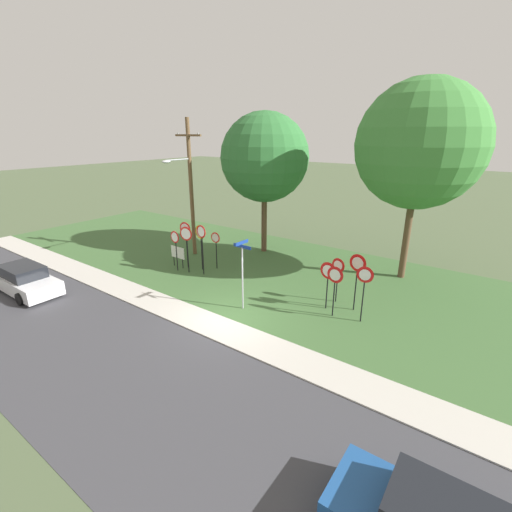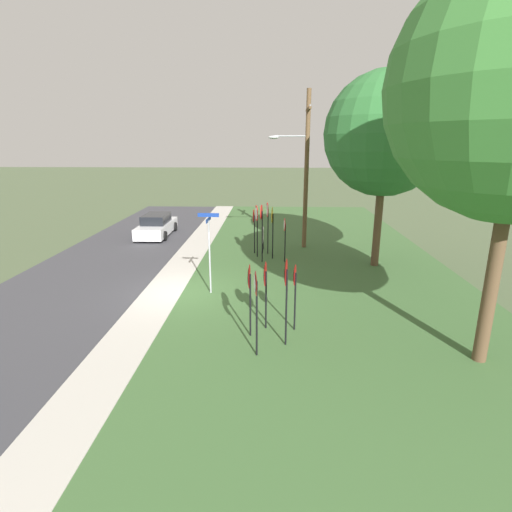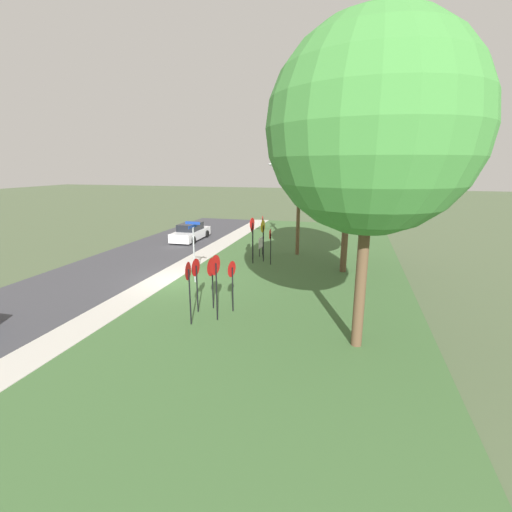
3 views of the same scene
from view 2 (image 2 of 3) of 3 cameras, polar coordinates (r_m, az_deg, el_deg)
name	(u,v)px [view 2 (image 2 of 3)]	position (r m, az deg, el deg)	size (l,w,h in m)	color
ground_plane	(182,293)	(16.36, -10.42, -5.23)	(160.00, 160.00, 0.00)	#4C5B3D
road_asphalt	(65,291)	(18.02, -25.55, -4.57)	(44.00, 6.40, 0.01)	#3D3D42
sidewalk_strip	(163,292)	(16.54, -13.14, -5.04)	(44.00, 1.60, 0.06)	#BCB7AD
grass_median	(333,295)	(16.16, 10.92, -5.46)	(44.00, 12.00, 0.04)	#3D6033
stop_sign_near_left	(262,221)	(19.57, 0.81, 5.01)	(0.71, 0.12, 2.87)	black
stop_sign_near_right	(268,217)	(21.10, 1.65, 5.64)	(0.75, 0.13, 2.76)	black
stop_sign_far_left	(272,221)	(20.19, 2.34, 4.98)	(0.79, 0.11, 2.67)	black
stop_sign_far_center	(285,231)	(19.70, 4.10, 3.54)	(0.62, 0.10, 2.21)	black
stop_sign_far_right	(254,222)	(21.28, -0.30, 4.89)	(0.68, 0.10, 2.37)	black
stop_sign_center_tall	(257,219)	(20.49, 0.10, 5.22)	(0.78, 0.18, 2.70)	black
yield_sign_near_left	(249,284)	(12.02, -0.99, -3.94)	(0.73, 0.11, 2.30)	black
yield_sign_near_right	(256,294)	(10.85, -0.07, -5.36)	(0.70, 0.13, 2.49)	black
yield_sign_far_left	(286,281)	(11.40, 4.25, -3.57)	(0.79, 0.13, 2.66)	black
yield_sign_far_right	(265,279)	(12.53, 1.29, -3.35)	(0.78, 0.12, 2.24)	black
yield_sign_center	(295,282)	(12.50, 5.51, -3.73)	(0.67, 0.15, 2.18)	black
street_name_post	(209,247)	(15.56, -6.66, 1.32)	(0.96, 0.82, 3.21)	#9EA0A8
utility_pole	(304,165)	(22.36, 6.83, 12.71)	(2.10, 2.21, 8.45)	brown
notice_board	(263,236)	(21.85, 1.00, 2.83)	(1.10, 0.06, 1.25)	black
oak_tree_left	(385,135)	(19.56, 17.93, 16.13)	(5.52, 5.52, 8.88)	brown
parked_hatchback_near	(157,226)	(26.49, -13.97, 4.19)	(4.52, 1.94, 1.39)	silver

